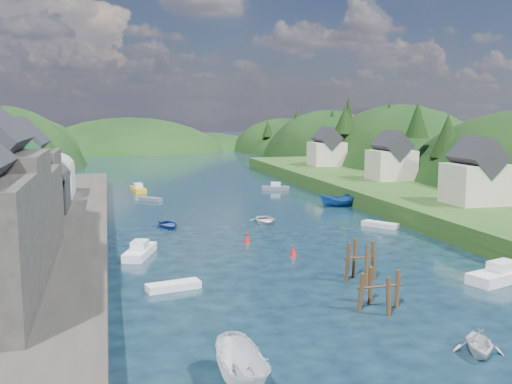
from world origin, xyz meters
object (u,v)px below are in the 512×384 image
object	(u,v)px
piling_cluster_near	(379,294)
channel_buoy_near	(293,251)
piling_cluster_far	(360,264)
channel_buoy_far	(247,238)

from	to	relation	value
piling_cluster_near	channel_buoy_near	distance (m)	15.74
piling_cluster_far	channel_buoy_far	size ratio (longest dim) A/B	3.55
piling_cluster_far	channel_buoy_near	size ratio (longest dim) A/B	3.55
channel_buoy_near	channel_buoy_far	bearing A→B (deg)	112.72
channel_buoy_far	piling_cluster_near	bearing A→B (deg)	-79.74
piling_cluster_near	channel_buoy_far	world-z (taller)	piling_cluster_near
piling_cluster_far	channel_buoy_far	bearing A→B (deg)	109.73
channel_buoy_near	channel_buoy_far	xyz separation A→B (m)	(-2.91, 6.94, 0.00)
piling_cluster_far	channel_buoy_near	distance (m)	9.53
piling_cluster_near	channel_buoy_near	bearing A→B (deg)	94.34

